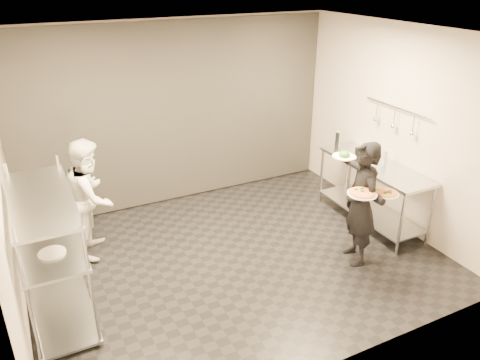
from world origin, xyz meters
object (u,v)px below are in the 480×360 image
bottle_green (338,139)px  bottle_clear (384,158)px  pizza_plate_near (362,193)px  pass_rack (50,249)px  prep_counter (373,183)px  bottle_dark (337,139)px  chef (91,197)px  pos_monitor (360,155)px  salad_plate (344,155)px  waiter (361,204)px  pizza_plate_far (386,193)px

bottle_green → bottle_clear: (0.13, -0.88, -0.02)m
pizza_plate_near → bottle_clear: size_ratio=1.63×
pass_rack → prep_counter: bearing=0.0°
bottle_dark → chef: bearing=176.5°
chef → pizza_plate_near: 3.35m
bottle_clear → pizza_plate_near: bearing=-143.1°
pos_monitor → pass_rack: bearing=-168.2°
chef → bottle_dark: bearing=-71.9°
pos_monitor → bottle_green: size_ratio=0.97×
pizza_plate_near → pos_monitor: 1.37m
prep_counter → salad_plate: bearing=-157.2°
waiter → bottle_clear: size_ratio=7.54×
prep_counter → bottle_dark: (-0.06, 0.80, 0.41)m
salad_plate → bottle_green: bearing=54.8°
chef → salad_plate: (2.86, -1.39, 0.56)m
bottle_dark → salad_plate: bearing=-124.9°
bottle_dark → bottle_clear: bearing=-80.8°
prep_counter → pizza_plate_far: (-0.66, -0.93, 0.40)m
prep_counter → chef: bearing=164.7°
pizza_plate_near → bottle_clear: bearing=36.9°
prep_counter → bottle_green: 0.90m
pass_rack → waiter: bearing=-11.1°
pass_rack → waiter: size_ratio=1.00×
pass_rack → bottle_clear: bearing=-1.0°
salad_plate → bottle_dark: bearing=55.1°
chef → bottle_green: size_ratio=6.42×
chef → bottle_dark: size_ratio=6.66×
prep_counter → pizza_plate_near: pizza_plate_near is taller
pizza_plate_near → bottle_green: (0.93, 1.68, -0.03)m
salad_plate → bottle_clear: bearing=16.9°
bottle_dark → pizza_plate_far: bearing=-109.3°
pass_rack → pos_monitor: bearing=2.5°
bottle_clear → bottle_dark: bearing=99.2°
chef → bottle_clear: size_ratio=7.33×
pizza_plate_near → pizza_plate_far: bearing=-10.2°
waiter → chef: bearing=-103.8°
chef → salad_plate: size_ratio=5.32×
salad_plate → pizza_plate_far: bearing=-69.9°
salad_plate → bottle_green: (0.82, 1.17, -0.30)m
bottle_green → waiter: bearing=-117.0°
pos_monitor → pizza_plate_near: bearing=-119.8°
pizza_plate_near → bottle_dark: size_ratio=1.48×
pass_rack → bottle_green: pass_rack is taller
bottle_clear → prep_counter: bearing=137.8°
bottle_green → bottle_clear: size_ratio=1.14×
bottle_dark → waiter: bearing=-116.8°
pizza_plate_near → pizza_plate_far: size_ratio=1.18×
chef → pos_monitor: 3.71m
pizza_plate_far → pos_monitor: 1.24m
pass_rack → prep_counter: (4.33, 0.00, -0.14)m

